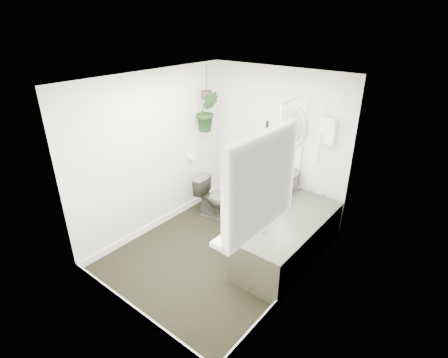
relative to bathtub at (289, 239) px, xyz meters
The scene contains 22 objects.
floor 0.99m from the bathtub, 147.99° to the right, with size 2.30×2.80×0.02m, color #2B2B19.
ceiling 2.23m from the bathtub, 147.99° to the right, with size 2.30×2.80×0.02m, color white.
wall_back 1.49m from the bathtub, 131.32° to the left, with size 2.30×0.02×2.30m, color silver.
wall_front 2.24m from the bathtub, 112.73° to the right, with size 2.30×0.02×2.30m, color silver.
wall_left 2.20m from the bathtub, 165.69° to the right, with size 0.02×2.80×2.30m, color silver.
wall_right 1.06m from the bathtub, 54.25° to the right, with size 0.02×2.80×2.30m, color silver.
skirting 0.97m from the bathtub, 147.99° to the right, with size 2.30×2.80×0.10m, color white.
bathtub is the anchor object (origin of this frame).
bath_screen 1.15m from the bathtub, 123.96° to the left, with size 0.04×0.72×1.40m, color silver, non-canonical shape.
shower_box 1.51m from the bathtub, 90.00° to the left, with size 0.20×0.10×0.35m, color white.
oval_mirror 1.59m from the bathtub, 122.30° to the left, with size 0.46×0.03×0.62m, color #BBB8A7.
wall_sconce 1.70m from the bathtub, 137.85° to the left, with size 0.04×0.04×0.22m, color black.
toilet_roll_holder 2.01m from the bathtub, behind, with size 0.11×0.11×0.11m, color white.
window_recess 1.84m from the bathtub, 76.41° to the right, with size 0.08×1.00×0.90m, color white.
window_sill 1.54m from the bathtub, 79.61° to the right, with size 0.18×1.00×0.04m, color white.
window_blinds 1.83m from the bathtub, 78.46° to the right, with size 0.01×0.86×0.76m, color white.
toilet 1.42m from the bathtub, behind, with size 0.37×0.66×0.67m, color #464838.
pedestal_sink 0.87m from the bathtub, 129.78° to the left, with size 0.52×0.45×0.89m, color #464838, non-canonical shape.
sill_plant 1.54m from the bathtub, 80.95° to the right, with size 0.20×0.17×0.22m, color black.
hanging_plant 2.25m from the bathtub, 165.74° to the left, with size 0.34×0.27×0.62m, color black.
soap_bottle 0.60m from the bathtub, 110.63° to the right, with size 0.08×0.08×0.18m, color black.
hanging_pot 2.40m from the bathtub, 165.74° to the left, with size 0.16×0.16×0.12m, color #3E2B23.
Camera 1 is at (2.50, -2.97, 2.94)m, focal length 28.00 mm.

